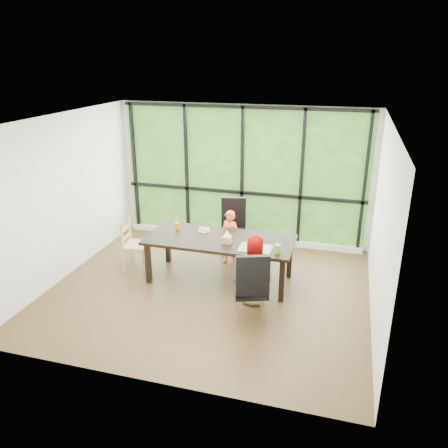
{
  "coord_description": "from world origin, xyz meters",
  "views": [
    {
      "loc": [
        1.98,
        -6.06,
        3.57
      ],
      "look_at": [
        0.17,
        0.29,
        1.05
      ],
      "focal_mm": 35.81,
      "sensor_mm": 36.0,
      "label": 1
    }
  ],
  "objects_px": {
    "child_toddler": "(230,238)",
    "green_cup": "(278,249)",
    "tissue_box": "(227,240)",
    "dining_table": "(220,259)",
    "chair_interior_leather": "(251,285)",
    "orange_cup": "(177,226)",
    "plate_far": "(204,230)",
    "chair_window_leather": "(233,228)",
    "chair_end_beech": "(136,245)",
    "plate_near": "(258,247)",
    "child_older": "(255,271)"
  },
  "relations": [
    {
      "from": "dining_table",
      "to": "chair_window_leather",
      "type": "height_order",
      "value": "chair_window_leather"
    },
    {
      "from": "dining_table",
      "to": "chair_interior_leather",
      "type": "bearing_deg",
      "value": -53.8
    },
    {
      "from": "chair_end_beech",
      "to": "orange_cup",
      "type": "distance_m",
      "value": 0.81
    },
    {
      "from": "green_cup",
      "to": "tissue_box",
      "type": "xyz_separation_m",
      "value": [
        -0.84,
        0.16,
        -0.01
      ]
    },
    {
      "from": "child_toddler",
      "to": "plate_near",
      "type": "relative_size",
      "value": 4.21
    },
    {
      "from": "dining_table",
      "to": "orange_cup",
      "type": "xyz_separation_m",
      "value": [
        -0.82,
        0.2,
        0.43
      ]
    },
    {
      "from": "child_older",
      "to": "orange_cup",
      "type": "xyz_separation_m",
      "value": [
        -1.53,
        0.78,
        0.26
      ]
    },
    {
      "from": "orange_cup",
      "to": "green_cup",
      "type": "distance_m",
      "value": 1.89
    },
    {
      "from": "orange_cup",
      "to": "chair_window_leather",
      "type": "bearing_deg",
      "value": 46.1
    },
    {
      "from": "chair_window_leather",
      "to": "green_cup",
      "type": "xyz_separation_m",
      "value": [
        1.04,
        -1.32,
        0.28
      ]
    },
    {
      "from": "child_older",
      "to": "chair_end_beech",
      "type": "bearing_deg",
      "value": -13.76
    },
    {
      "from": "chair_interior_leather",
      "to": "child_toddler",
      "type": "xyz_separation_m",
      "value": [
        -0.75,
        1.65,
        -0.03
      ]
    },
    {
      "from": "plate_near",
      "to": "chair_window_leather",
      "type": "bearing_deg",
      "value": 120.73
    },
    {
      "from": "chair_interior_leather",
      "to": "plate_far",
      "type": "distance_m",
      "value": 1.7
    },
    {
      "from": "child_older",
      "to": "child_toddler",
      "type": "bearing_deg",
      "value": -58.54
    },
    {
      "from": "chair_end_beech",
      "to": "plate_far",
      "type": "xyz_separation_m",
      "value": [
        1.16,
        0.25,
        0.31
      ]
    },
    {
      "from": "dining_table",
      "to": "chair_interior_leather",
      "type": "distance_m",
      "value": 1.28
    },
    {
      "from": "chair_end_beech",
      "to": "tissue_box",
      "type": "distance_m",
      "value": 1.73
    },
    {
      "from": "chair_window_leather",
      "to": "chair_end_beech",
      "type": "relative_size",
      "value": 1.2
    },
    {
      "from": "child_older",
      "to": "orange_cup",
      "type": "distance_m",
      "value": 1.74
    },
    {
      "from": "child_older",
      "to": "chair_window_leather",
      "type": "bearing_deg",
      "value": -63.99
    },
    {
      "from": "dining_table",
      "to": "green_cup",
      "type": "bearing_deg",
      "value": -16.87
    },
    {
      "from": "plate_near",
      "to": "tissue_box",
      "type": "height_order",
      "value": "tissue_box"
    },
    {
      "from": "chair_end_beech",
      "to": "orange_cup",
      "type": "bearing_deg",
      "value": -79.78
    },
    {
      "from": "chair_interior_leather",
      "to": "chair_end_beech",
      "type": "height_order",
      "value": "chair_interior_leather"
    },
    {
      "from": "child_toddler",
      "to": "tissue_box",
      "type": "relative_size",
      "value": 7.74
    },
    {
      "from": "chair_interior_leather",
      "to": "chair_end_beech",
      "type": "relative_size",
      "value": 1.2
    },
    {
      "from": "tissue_box",
      "to": "plate_far",
      "type": "bearing_deg",
      "value": 142.7
    },
    {
      "from": "chair_interior_leather",
      "to": "plate_far",
      "type": "bearing_deg",
      "value": -68.8
    },
    {
      "from": "dining_table",
      "to": "chair_end_beech",
      "type": "relative_size",
      "value": 2.68
    },
    {
      "from": "dining_table",
      "to": "orange_cup",
      "type": "height_order",
      "value": "orange_cup"
    },
    {
      "from": "dining_table",
      "to": "child_older",
      "type": "distance_m",
      "value": 0.93
    },
    {
      "from": "dining_table",
      "to": "green_cup",
      "type": "height_order",
      "value": "green_cup"
    },
    {
      "from": "child_toddler",
      "to": "child_older",
      "type": "xyz_separation_m",
      "value": [
        0.71,
        -1.2,
        0.04
      ]
    },
    {
      "from": "orange_cup",
      "to": "green_cup",
      "type": "bearing_deg",
      "value": -15.55
    },
    {
      "from": "chair_window_leather",
      "to": "tissue_box",
      "type": "height_order",
      "value": "chair_window_leather"
    },
    {
      "from": "plate_far",
      "to": "green_cup",
      "type": "bearing_deg",
      "value": -22.15
    },
    {
      "from": "chair_window_leather",
      "to": "child_older",
      "type": "bearing_deg",
      "value": -77.94
    },
    {
      "from": "chair_window_leather",
      "to": "tissue_box",
      "type": "relative_size",
      "value": 8.25
    },
    {
      "from": "child_older",
      "to": "plate_far",
      "type": "xyz_separation_m",
      "value": [
        -1.07,
        0.83,
        0.21
      ]
    },
    {
      "from": "child_toddler",
      "to": "plate_near",
      "type": "xyz_separation_m",
      "value": [
        0.68,
        -0.82,
        0.25
      ]
    },
    {
      "from": "chair_interior_leather",
      "to": "green_cup",
      "type": "xyz_separation_m",
      "value": [
        0.25,
        0.72,
        0.28
      ]
    },
    {
      "from": "chair_window_leather",
      "to": "plate_far",
      "type": "height_order",
      "value": "chair_window_leather"
    },
    {
      "from": "orange_cup",
      "to": "tissue_box",
      "type": "xyz_separation_m",
      "value": [
        0.99,
        -0.35,
        -0.0
      ]
    },
    {
      "from": "chair_window_leather",
      "to": "chair_interior_leather",
      "type": "distance_m",
      "value": 2.19
    },
    {
      "from": "chair_end_beech",
      "to": "child_older",
      "type": "height_order",
      "value": "child_older"
    },
    {
      "from": "plate_far",
      "to": "tissue_box",
      "type": "bearing_deg",
      "value": -37.3
    },
    {
      "from": "plate_far",
      "to": "plate_near",
      "type": "xyz_separation_m",
      "value": [
        1.04,
        -0.45,
        0.0
      ]
    },
    {
      "from": "child_toddler",
      "to": "green_cup",
      "type": "bearing_deg",
      "value": -24.48
    },
    {
      "from": "chair_interior_leather",
      "to": "orange_cup",
      "type": "bearing_deg",
      "value": -57.74
    }
  ]
}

